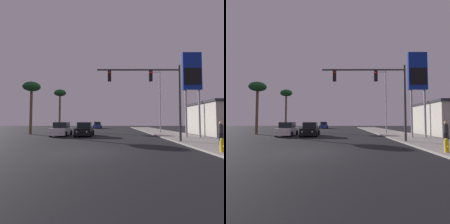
% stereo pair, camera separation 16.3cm
% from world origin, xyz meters
% --- Properties ---
extents(ground_plane, '(120.00, 120.00, 0.00)m').
position_xyz_m(ground_plane, '(0.00, 0.00, 0.00)').
color(ground_plane, black).
extents(sidewalk_right, '(5.00, 60.00, 0.12)m').
position_xyz_m(sidewalk_right, '(9.50, 10.00, 0.06)').
color(sidewalk_right, '#9E998E').
rests_on(sidewalk_right, ground).
extents(car_white, '(2.04, 4.33, 1.68)m').
position_xyz_m(car_white, '(-4.60, 11.40, 0.76)').
color(car_white, silver).
rests_on(car_white, ground).
extents(car_blue, '(2.04, 4.34, 1.68)m').
position_xyz_m(car_blue, '(-2.05, 34.26, 0.76)').
color(car_blue, navy).
rests_on(car_blue, ground).
extents(car_black, '(2.04, 4.33, 1.68)m').
position_xyz_m(car_black, '(-1.70, 11.22, 0.76)').
color(car_black, black).
rests_on(car_black, ground).
extents(traffic_light_mast, '(7.17, 0.36, 6.50)m').
position_xyz_m(traffic_light_mast, '(5.39, 4.64, 4.72)').
color(traffic_light_mast, '#38383D').
rests_on(traffic_light_mast, sidewalk_right).
extents(street_lamp, '(1.74, 0.24, 9.00)m').
position_xyz_m(street_lamp, '(8.47, 14.95, 5.12)').
color(street_lamp, '#99999E').
rests_on(street_lamp, sidewalk_right).
extents(gas_station_sign, '(2.00, 0.42, 9.00)m').
position_xyz_m(gas_station_sign, '(10.13, 8.13, 6.62)').
color(gas_station_sign, '#99999E').
rests_on(gas_station_sign, sidewalk_right).
extents(fire_hydrant, '(0.24, 0.34, 0.76)m').
position_xyz_m(fire_hydrant, '(7.59, -0.68, 0.49)').
color(fire_hydrant, gold).
rests_on(fire_hydrant, sidewalk_right).
extents(pedestrian_on_sidewalk, '(0.34, 0.32, 1.67)m').
position_xyz_m(pedestrian_on_sidewalk, '(9.30, 2.14, 1.03)').
color(pedestrian_on_sidewalk, '#23232D').
rests_on(pedestrian_on_sidewalk, sidewalk_right).
extents(palm_tree_mid, '(2.40, 2.40, 8.06)m').
position_xyz_m(palm_tree_mid, '(-8.64, 24.00, 6.99)').
color(palm_tree_mid, brown).
rests_on(palm_tree_mid, ground).
extents(palm_tree_near, '(2.40, 2.40, 7.32)m').
position_xyz_m(palm_tree_near, '(-9.62, 14.00, 6.32)').
color(palm_tree_near, brown).
rests_on(palm_tree_near, ground).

